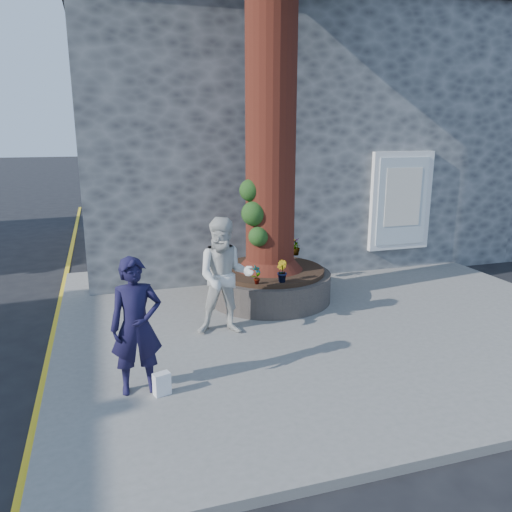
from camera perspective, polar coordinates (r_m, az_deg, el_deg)
name	(u,v)px	position (r m, az deg, el deg)	size (l,w,h in m)	color
ground	(262,353)	(7.64, 0.69, -11.05)	(120.00, 120.00, 0.00)	black
pavement	(325,316)	(8.99, 7.89, -6.78)	(9.00, 8.00, 0.12)	slate
yellow_line	(50,352)	(8.29, -22.45, -10.07)	(0.10, 30.00, 0.01)	yellow
stone_shop	(268,133)	(14.53, 1.39, 13.84)	(10.30, 8.30, 6.30)	#46484B
neighbour_shop	(498,138)	(18.69, 25.88, 12.07)	(6.00, 8.00, 6.00)	#46484B
planter	(270,284)	(9.50, 1.57, -3.23)	(2.30, 2.30, 0.60)	black
man	(136,326)	(6.23, -13.53, -7.80)	(0.62, 0.41, 1.70)	black
woman	(225,277)	(7.76, -3.57, -2.38)	(0.90, 0.70, 1.86)	silver
shopping_bag	(162,384)	(6.38, -10.71, -14.16)	(0.20, 0.12, 0.28)	white
plant_a	(257,275)	(8.43, 0.08, -2.16)	(0.17, 0.12, 0.33)	gray
plant_b	(282,271)	(8.56, 2.93, -1.76)	(0.21, 0.20, 0.37)	gray
plant_c	(295,246)	(10.43, 4.51, 1.09)	(0.20, 0.20, 0.36)	gray
plant_d	(295,248)	(10.43, 4.51, 0.94)	(0.27, 0.24, 0.30)	gray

